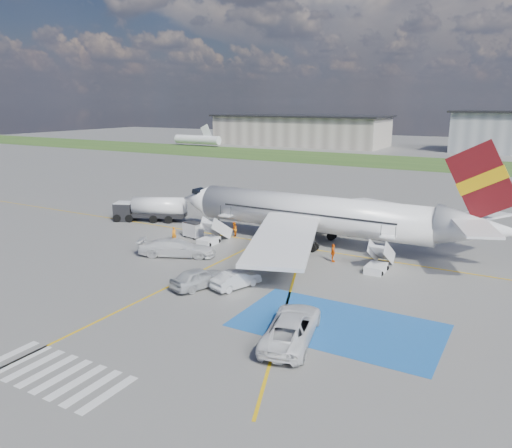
% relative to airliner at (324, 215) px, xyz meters
% --- Properties ---
extents(ground, '(400.00, 400.00, 0.00)m').
position_rel_airliner_xyz_m(ground, '(-1.51, -14.00, -3.39)').
color(ground, '#60605E').
rests_on(ground, ground).
extents(grass_strip, '(400.00, 30.00, 0.01)m').
position_rel_airliner_xyz_m(grass_strip, '(-1.51, 81.00, -3.39)').
color(grass_strip, '#2D4C1E').
rests_on(grass_strip, ground).
extents(taxiway_line_main, '(120.00, 0.20, 0.01)m').
position_rel_airliner_xyz_m(taxiway_line_main, '(-1.51, -2.00, -3.39)').
color(taxiway_line_main, gold).
rests_on(taxiway_line_main, ground).
extents(taxiway_line_cross, '(0.20, 60.00, 0.01)m').
position_rel_airliner_xyz_m(taxiway_line_cross, '(-6.51, -24.00, -3.39)').
color(taxiway_line_cross, gold).
rests_on(taxiway_line_cross, ground).
extents(taxiway_line_diag, '(20.71, 56.45, 0.01)m').
position_rel_airliner_xyz_m(taxiway_line_diag, '(-1.51, -2.00, -3.39)').
color(taxiway_line_diag, gold).
rests_on(taxiway_line_diag, ground).
extents(staging_box, '(14.00, 8.00, 0.01)m').
position_rel_airliner_xyz_m(staging_box, '(8.49, -18.00, -3.39)').
color(staging_box, '#1B57A5').
rests_on(staging_box, ground).
extents(crosswalk, '(9.00, 4.00, 0.01)m').
position_rel_airliner_xyz_m(crosswalk, '(-3.31, -32.00, -3.39)').
color(crosswalk, silver).
rests_on(crosswalk, ground).
extents(terminal_west, '(60.00, 22.00, 10.00)m').
position_rel_airliner_xyz_m(terminal_west, '(-56.51, 116.00, 1.61)').
color(terminal_west, gray).
rests_on(terminal_west, ground).
extents(airliner, '(36.81, 32.95, 11.92)m').
position_rel_airliner_xyz_m(airliner, '(0.00, 0.00, 0.00)').
color(airliner, silver).
rests_on(airliner, ground).
extents(airstairs_fwd, '(1.90, 5.20, 3.60)m').
position_rel_airliner_xyz_m(airstairs_fwd, '(-11.01, -5.30, -2.77)').
color(airstairs_fwd, silver).
rests_on(airstairs_fwd, ground).
extents(airstairs_aft, '(1.90, 5.20, 3.60)m').
position_rel_airliner_xyz_m(airstairs_aft, '(7.49, -5.30, -2.77)').
color(airstairs_aft, silver).
rests_on(airstairs_aft, ground).
extents(fuel_tanker, '(9.40, 5.90, 3.15)m').
position_rel_airliner_xyz_m(fuel_tanker, '(-23.77, -0.48, -2.07)').
color(fuel_tanker, black).
rests_on(fuel_tanker, ground).
extents(gpu_cart, '(2.38, 1.77, 1.80)m').
position_rel_airliner_xyz_m(gpu_cart, '(-14.12, -4.32, -2.58)').
color(gpu_cart, silver).
rests_on(gpu_cart, ground).
extents(car_silver_a, '(3.43, 5.40, 1.71)m').
position_rel_airliner_xyz_m(car_silver_a, '(-4.19, -16.83, -2.54)').
color(car_silver_a, '#AFB2B6').
rests_on(car_silver_a, ground).
extents(car_silver_b, '(2.87, 4.69, 1.46)m').
position_rel_airliner_xyz_m(car_silver_b, '(-1.48, -15.35, -2.66)').
color(car_silver_b, '#AAADB1').
rests_on(car_silver_b, ground).
extents(van_white_a, '(4.24, 6.69, 2.32)m').
position_rel_airliner_xyz_m(van_white_a, '(6.56, -21.40, -2.23)').
color(van_white_a, silver).
rests_on(van_white_a, ground).
extents(van_white_b, '(6.23, 4.45, 2.26)m').
position_rel_airliner_xyz_m(van_white_b, '(-11.28, -10.86, -2.26)').
color(van_white_b, silver).
rests_on(van_white_b, ground).
extents(crew_fwd, '(0.62, 0.66, 1.52)m').
position_rel_airliner_xyz_m(crew_fwd, '(-15.20, -6.39, -2.63)').
color(crew_fwd, orange).
rests_on(crew_fwd, ground).
extents(crew_nose, '(0.90, 1.00, 1.69)m').
position_rel_airliner_xyz_m(crew_nose, '(-10.30, -1.65, -2.55)').
color(crew_nose, orange).
rests_on(crew_nose, ground).
extents(crew_aft, '(0.86, 1.11, 1.76)m').
position_rel_airliner_xyz_m(crew_aft, '(2.99, -4.82, -2.51)').
color(crew_aft, orange).
rests_on(crew_aft, ground).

